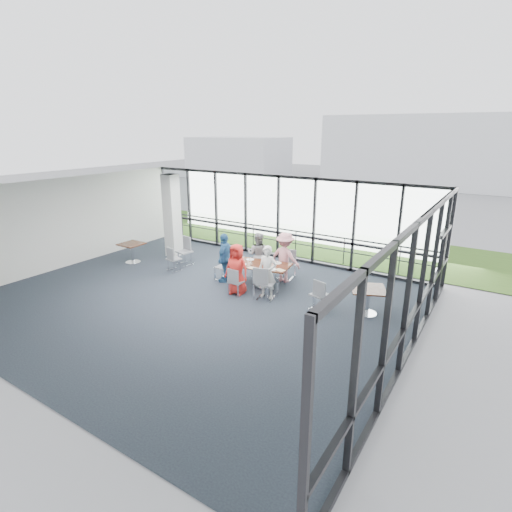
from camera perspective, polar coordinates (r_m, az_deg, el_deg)
The scene contains 44 objects.
floor at distance 11.95m, azimuth -8.96°, elevation -6.39°, with size 12.00×10.00×0.02m, color #202430.
ceiling at distance 11.05m, azimuth -9.75°, elevation 9.00°, with size 12.00×10.00×0.04m, color silver.
wall_left at distance 15.94m, azimuth -25.73°, elevation 4.27°, with size 0.10×10.00×3.20m, color silver.
wall_front at distance 8.61m, azimuth -32.16°, elevation -7.17°, with size 12.00×0.10×3.20m, color silver.
curtain_wall_back at distance 15.35m, azimuth 3.18°, elevation 5.55°, with size 12.00×0.10×3.20m, color white.
curtain_wall_right at distance 8.80m, azimuth 21.44°, elevation -5.07°, with size 0.10×10.00×3.20m, color white.
exit_door at distance 12.49m, azimuth 24.75°, elevation -1.57°, with size 0.12×1.60×2.10m, color black.
structural_column at distance 15.91m, azimuth -11.89°, elevation 5.63°, with size 0.50×0.50×3.20m, color silver.
apron at distance 20.11m, azimuth 10.17°, elevation 3.48°, with size 80.00×70.00×0.02m, color gray.
grass_strip at distance 18.32m, azimuth 7.74°, elevation 2.30°, with size 80.00×5.00×0.01m, color #2F531A.
hangar_main at distance 40.26m, azimuth 28.60°, elevation 13.02°, with size 24.00×10.00×6.00m, color silver.
hangar_aux at distance 44.19m, azimuth -2.55°, elevation 14.01°, with size 10.00×6.00×4.00m, color silver.
guard_rail at distance 16.12m, azimuth 4.17°, elevation 2.10°, with size 0.06×0.06×12.00m, color #2D2D33.
main_table at distance 12.64m, azimuth 0.73°, elevation -1.74°, with size 1.96×1.29×0.75m.
side_table_left at distance 15.62m, azimuth -17.34°, elevation 1.28°, with size 0.81×0.81×0.75m.
side_table_right at distance 11.17m, azimuth 15.72°, elevation -5.00°, with size 1.18×1.18×0.75m.
diner_near_left at distance 12.05m, azimuth -2.75°, elevation -1.90°, with size 0.77×0.50×1.57m, color red.
diner_near_right at distance 11.75m, azimuth 1.62°, elevation -2.34°, with size 0.58×0.43×1.60m, color silver.
diner_far_left at distance 13.50m, azimuth 0.29°, elevation 0.20°, with size 0.74×0.46×1.53m, color gray.
diner_far_right at distance 13.03m, azimuth 4.15°, elevation -0.20°, with size 1.07×0.55×1.66m, color #CD8088.
diner_end at distance 13.05m, azimuth -4.45°, elevation -0.23°, with size 0.96×0.52×1.63m, color #285A8B.
chair_main_nl at distance 12.09m, azimuth -2.78°, elevation -3.68°, with size 0.41×0.41×0.84m, color slate, non-canonical shape.
chair_main_nr at distance 11.76m, azimuth 1.41°, elevation -3.92°, with size 0.48×0.48×0.98m, color slate, non-canonical shape.
chair_main_fl at distance 13.58m, azimuth 0.66°, elevation -1.02°, with size 0.45×0.45×0.93m, color slate, non-canonical shape.
chair_main_fr at distance 13.35m, azimuth 4.25°, elevation -1.33°, with size 0.47×0.47×0.96m, color slate, non-canonical shape.
chair_main_end at distance 13.30m, azimuth -4.71°, elevation -1.59°, with size 0.43×0.43×0.89m, color slate, non-canonical shape.
chair_spare_la at distance 14.39m, azimuth -11.68°, elevation -0.41°, with size 0.43×0.43×0.88m, color slate, non-canonical shape.
chair_spare_lb at distance 14.95m, azimuth -10.19°, elevation 0.61°, with size 0.49×0.49×1.00m, color slate, non-canonical shape.
chair_spare_r at distance 11.21m, azimuth 9.10°, elevation -5.49°, with size 0.44×0.44×0.90m, color slate, non-canonical shape.
plate_nl at distance 12.56m, azimuth -1.93°, elevation -1.20°, with size 0.24×0.24×0.01m, color white.
plate_nr at distance 12.11m, azimuth 2.35°, elevation -1.93°, with size 0.24×0.24×0.01m, color white.
plate_fl at distance 13.01m, azimuth -0.86°, elevation -0.51°, with size 0.25×0.25×0.01m, color white.
plate_fr at distance 12.70m, azimuth 3.04°, elevation -0.99°, with size 0.27×0.27×0.01m, color white.
plate_end at distance 12.92m, azimuth -2.24°, elevation -0.66°, with size 0.27×0.27×0.01m, color white.
tumbler_a at distance 12.42m, azimuth -0.69°, elevation -1.10°, with size 0.07×0.07×0.14m, color white.
tumbler_b at distance 12.33m, azimuth 1.45°, elevation -1.22°, with size 0.07×0.07×0.15m, color white.
tumbler_c at distance 12.71m, azimuth 1.39°, elevation -0.66°, with size 0.07×0.07×0.14m, color white.
tumbler_d at distance 12.72m, azimuth -2.09°, elevation -0.62°, with size 0.08×0.08×0.15m, color white.
menu_a at distance 12.23m, azimuth -0.50°, elevation -1.73°, with size 0.28×0.19×0.00m, color silver.
menu_b at distance 12.09m, azimuth 3.48°, elevation -2.01°, with size 0.29×0.20×0.00m, color silver.
menu_c at distance 12.88m, azimuth 2.03°, elevation -0.74°, with size 0.31×0.21×0.00m, color silver.
condiment_caddy at distance 12.61m, azimuth 0.94°, elevation -1.04°, with size 0.10×0.07×0.04m, color black.
ketchup_bottle at distance 12.60m, azimuth 0.98°, elevation -0.74°, with size 0.06×0.06×0.18m, color #B3030F.
green_bottle at distance 12.59m, azimuth 1.44°, elevation -0.69°, with size 0.05×0.05×0.20m, color #217B30.
Camera 1 is at (7.37, -8.08, 4.82)m, focal length 28.00 mm.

